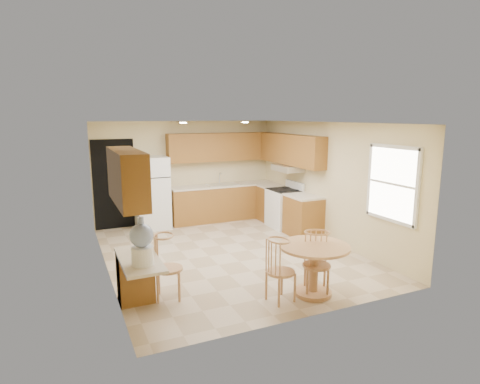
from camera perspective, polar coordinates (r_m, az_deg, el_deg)
name	(u,v)px	position (r m, az deg, el deg)	size (l,w,h in m)	color
floor	(229,253)	(7.88, -1.59, -8.68)	(5.50, 5.50, 0.00)	tan
ceiling	(228,123)	(7.43, -1.69, 9.81)	(4.50, 5.50, 0.02)	white
wall_back	(186,172)	(10.12, -7.65, 2.89)	(4.50, 0.02, 2.50)	beige
wall_front	(312,226)	(5.19, 10.17, -4.78)	(4.50, 0.02, 2.50)	beige
wall_left	(104,200)	(7.02, -18.84, -1.10)	(0.02, 5.50, 2.50)	beige
wall_right	(327,182)	(8.66, 12.24, 1.40)	(0.02, 5.50, 2.50)	beige
doorway	(114,184)	(9.79, -17.45, 1.03)	(0.90, 0.02, 2.10)	black
base_cab_back	(223,203)	(10.27, -2.37, -1.53)	(2.75, 0.60, 0.87)	#8F5D24
counter_back	(223,185)	(10.18, -2.39, 0.97)	(2.75, 0.63, 0.04)	beige
base_cab_right_a	(272,204)	(10.19, 4.51, -1.65)	(0.60, 0.59, 0.87)	#8F5D24
counter_right_a	(272,186)	(10.10, 4.54, 0.87)	(0.63, 0.59, 0.04)	beige
base_cab_right_b	(303,217)	(8.98, 8.97, -3.47)	(0.60, 0.80, 0.87)	#8F5D24
counter_right_b	(304,196)	(8.88, 9.06, -0.62)	(0.63, 0.80, 0.04)	beige
upper_cab_back	(221,147)	(10.18, -2.72, 6.42)	(2.75, 0.33, 0.70)	#8F5D24
upper_cab_right	(291,149)	(9.49, 7.23, 6.02)	(0.33, 2.42, 0.70)	#8F5D24
upper_cab_left	(127,177)	(5.37, -15.78, 2.06)	(0.33, 1.40, 0.70)	#8F5D24
sink	(222,184)	(10.17, -2.52, 1.08)	(0.78, 0.44, 0.01)	silver
range_hood	(288,168)	(9.47, 6.82, 3.40)	(0.50, 0.76, 0.14)	silver
desk_pedestal	(135,277)	(6.05, -14.64, -11.60)	(0.48, 0.42, 0.72)	#8F5D24
desk_top	(139,260)	(5.56, -14.16, -9.30)	(0.50, 1.20, 0.04)	beige
window	(393,184)	(7.22, 20.89, 1.10)	(0.06, 1.12, 1.30)	white
can_light_a	(183,123)	(8.40, -8.09, 9.73)	(0.14, 0.14, 0.02)	white
can_light_b	(245,122)	(8.89, 0.73, 9.89)	(0.14, 0.14, 0.02)	white
refrigerator	(152,193)	(9.62, -12.41, -0.11)	(0.75, 0.73, 1.70)	white
stove	(284,208)	(9.60, 6.31, -2.26)	(0.65, 0.76, 1.09)	white
dining_table	(314,262)	(6.09, 10.46, -9.82)	(1.04, 1.04, 0.77)	tan
chair_table_a	(284,266)	(5.74, 6.28, -10.41)	(0.41, 0.53, 0.92)	tan
chair_table_b	(320,259)	(6.02, 11.37, -9.36)	(0.42, 0.47, 0.94)	tan
chair_desk	(170,262)	(5.86, -9.99, -9.83)	(0.42, 0.54, 0.95)	tan
water_crock	(142,243)	(5.22, -13.80, -7.12)	(0.30, 0.30, 0.62)	white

